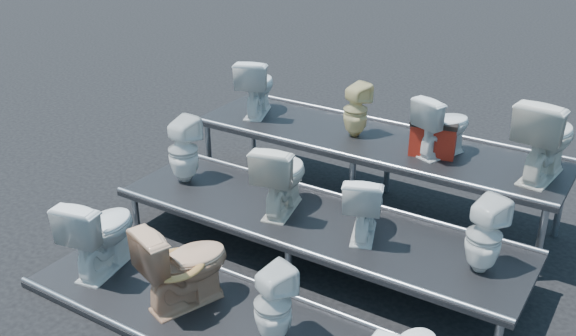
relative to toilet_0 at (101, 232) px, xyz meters
The scene contains 16 objects.
ground 2.11m from the toilet_0, 39.16° to the left, with size 80.00×80.00×0.00m, color black.
tier_front 1.66m from the toilet_0, ahead, with size 4.20×1.20×0.06m, color black.
tier_mid 2.07m from the toilet_0, 39.16° to the left, with size 4.20×1.20×0.46m, color black.
tier_back 3.05m from the toilet_0, 58.45° to the left, with size 4.20×1.20×0.86m, color black.
toilet_0 is the anchor object (origin of this frame).
toilet_1 1.04m from the toilet_0, ahead, with size 0.46×0.81×0.82m, color tan.
toilet_2 1.96m from the toilet_0, ahead, with size 0.31×0.32×0.69m, color silver.
toilet_4 1.35m from the toilet_0, 92.45° to the left, with size 0.33×0.34×0.73m, color silver.
toilet_5 1.82m from the toilet_0, 46.96° to the left, with size 0.42×0.74×0.76m, color beige.
toilet_6 2.51m from the toilet_0, 31.44° to the left, with size 0.36×0.64×0.65m, color silver.
toilet_7 3.51m from the toilet_0, 21.84° to the left, with size 0.31×0.31×0.68m, color silver.
toilet_8 2.71m from the toilet_0, 89.51° to the left, with size 0.40×0.70×0.71m, color silver.
toilet_9 3.02m from the toilet_0, 62.26° to the left, with size 0.27×0.28×0.61m, color #DBC989.
toilet_10 3.60m from the toilet_0, 47.56° to the left, with size 0.37×0.65×0.66m, color silver.
toilet_11 4.35m from the toilet_0, 37.50° to the left, with size 0.46×0.81×0.83m, color beige.
red_crate 3.52m from the toilet_0, 48.79° to the left, with size 0.47×0.37×0.34m, color #A02311.
Camera 1 is at (2.72, -4.81, 3.60)m, focal length 40.00 mm.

